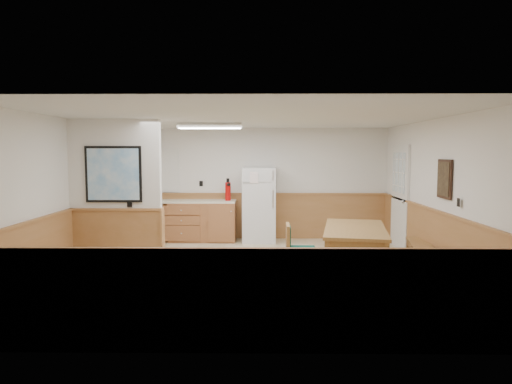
{
  "coord_description": "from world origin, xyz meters",
  "views": [
    {
      "loc": [
        0.16,
        -7.29,
        1.96
      ],
      "look_at": [
        0.07,
        0.4,
        1.29
      ],
      "focal_mm": 32.0,
      "sensor_mm": 36.0,
      "label": 1
    }
  ],
  "objects_px": {
    "dining_bench": "(422,252)",
    "soap_bottle": "(151,196)",
    "dining_chair": "(295,247)",
    "fire_extinguisher": "(228,191)",
    "refrigerator": "(259,205)",
    "dining_table": "(355,233)"
  },
  "relations": [
    {
      "from": "dining_bench",
      "to": "soap_bottle",
      "type": "distance_m",
      "value": 5.7
    },
    {
      "from": "dining_chair",
      "to": "fire_extinguisher",
      "type": "xyz_separation_m",
      "value": [
        -1.26,
        3.0,
        0.62
      ]
    },
    {
      "from": "dining_bench",
      "to": "fire_extinguisher",
      "type": "height_order",
      "value": "fire_extinguisher"
    },
    {
      "from": "dining_bench",
      "to": "fire_extinguisher",
      "type": "relative_size",
      "value": 3.09
    },
    {
      "from": "fire_extinguisher",
      "to": "refrigerator",
      "type": "bearing_deg",
      "value": 12.52
    },
    {
      "from": "dining_table",
      "to": "soap_bottle",
      "type": "xyz_separation_m",
      "value": [
        -3.93,
        2.69,
        0.34
      ]
    },
    {
      "from": "fire_extinguisher",
      "to": "soap_bottle",
      "type": "height_order",
      "value": "fire_extinguisher"
    },
    {
      "from": "dining_table",
      "to": "fire_extinguisher",
      "type": "relative_size",
      "value": 4.17
    },
    {
      "from": "refrigerator",
      "to": "dining_bench",
      "type": "height_order",
      "value": "refrigerator"
    },
    {
      "from": "dining_table",
      "to": "dining_chair",
      "type": "relative_size",
      "value": 2.39
    },
    {
      "from": "refrigerator",
      "to": "dining_chair",
      "type": "height_order",
      "value": "refrigerator"
    },
    {
      "from": "dining_chair",
      "to": "soap_bottle",
      "type": "xyz_separation_m",
      "value": [
        -2.95,
        2.99,
        0.5
      ]
    },
    {
      "from": "dining_bench",
      "to": "dining_chair",
      "type": "xyz_separation_m",
      "value": [
        -2.09,
        -0.4,
        0.15
      ]
    },
    {
      "from": "dining_bench",
      "to": "fire_extinguisher",
      "type": "bearing_deg",
      "value": 152.88
    },
    {
      "from": "fire_extinguisher",
      "to": "dining_bench",
      "type": "bearing_deg",
      "value": -22.73
    },
    {
      "from": "dining_bench",
      "to": "fire_extinguisher",
      "type": "distance_m",
      "value": 4.31
    },
    {
      "from": "dining_table",
      "to": "dining_chair",
      "type": "height_order",
      "value": "dining_chair"
    },
    {
      "from": "dining_bench",
      "to": "fire_extinguisher",
      "type": "xyz_separation_m",
      "value": [
        -3.35,
        2.6,
        0.77
      ]
    },
    {
      "from": "dining_table",
      "to": "dining_bench",
      "type": "xyz_separation_m",
      "value": [
        1.11,
        0.1,
        -0.32
      ]
    },
    {
      "from": "dining_table",
      "to": "refrigerator",
      "type": "bearing_deg",
      "value": 130.42
    },
    {
      "from": "dining_bench",
      "to": "dining_chair",
      "type": "relative_size",
      "value": 1.77
    },
    {
      "from": "dining_chair",
      "to": "fire_extinguisher",
      "type": "bearing_deg",
      "value": 114.37
    }
  ]
}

